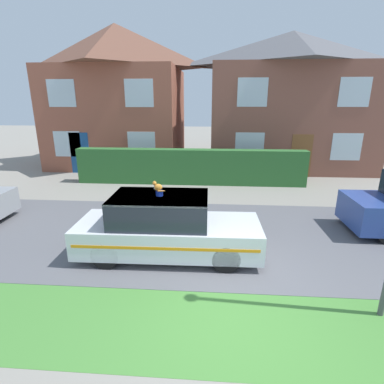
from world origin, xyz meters
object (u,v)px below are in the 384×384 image
at_px(house_left, 119,95).
at_px(house_right, 288,101).
at_px(police_car, 166,227).
at_px(cat, 157,187).

relative_size(house_left, house_right, 0.87).
bearing_deg(police_car, house_right, 64.17).
distance_m(police_car, cat, 1.04).
bearing_deg(house_left, house_right, -1.54).
xyz_separation_m(police_car, house_left, (-4.48, 11.37, 3.20)).
height_order(police_car, house_right, house_right).
bearing_deg(house_right, police_car, -114.94).
bearing_deg(cat, police_car, 173.26).
bearing_deg(house_left, police_car, -68.48).
bearing_deg(cat, house_left, -80.45).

